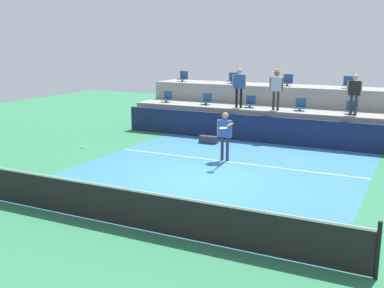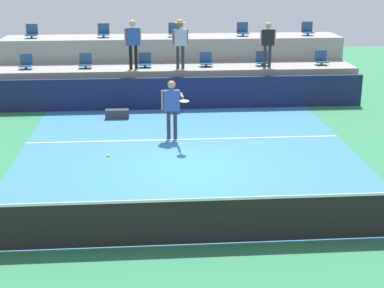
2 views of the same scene
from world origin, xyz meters
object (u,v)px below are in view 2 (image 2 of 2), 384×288
stadium_chair_upper_left (104,32)px  stadium_chair_lower_right (262,60)px  equipment_bag (117,114)px  stadium_chair_upper_center (174,31)px  stadium_chair_upper_far_right (307,30)px  stadium_chair_upper_right (243,30)px  stadium_chair_lower_left (86,62)px  stadium_chair_lower_far_right (321,59)px  stadium_chair_upper_far_left (32,32)px  spectator_with_hat (180,39)px  tennis_player (172,104)px  stadium_chair_lower_mid_left (145,61)px  spectator_leaning_on_rail (133,40)px  stadium_chair_lower_far_left (26,63)px  stadium_chair_lower_mid_right (206,60)px  spectator_in_grey (268,41)px  tennis_ball (108,156)px

stadium_chair_upper_left → stadium_chair_lower_right: bearing=-17.2°
stadium_chair_upper_left → equipment_bag: bearing=-81.5°
stadium_chair_upper_center → stadium_chair_upper_far_right: bearing=0.0°
stadium_chair_upper_right → stadium_chair_lower_left: bearing=-163.1°
stadium_chair_lower_left → stadium_chair_lower_far_right: 8.58m
stadium_chair_upper_center → stadium_chair_upper_far_right: (5.24, 0.00, 0.00)m
stadium_chair_upper_far_left → spectator_with_hat: 5.93m
stadium_chair_lower_left → spectator_with_hat: bearing=-6.5°
stadium_chair_upper_left → spectator_with_hat: spectator_with_hat is taller
tennis_player → spectator_with_hat: bearing=83.6°
stadium_chair_lower_mid_left → stadium_chair_upper_left: size_ratio=1.00×
spectator_leaning_on_rail → stadium_chair_lower_far_right: bearing=3.2°
stadium_chair_lower_far_left → stadium_chair_lower_mid_right: size_ratio=1.00×
stadium_chair_upper_right → stadium_chair_upper_far_right: (2.57, 0.00, 0.00)m
stadium_chair_upper_far_left → stadium_chair_upper_far_right: (10.65, 0.00, 0.00)m
spectator_in_grey → tennis_ball: size_ratio=23.56×
spectator_leaning_on_rail → stadium_chair_upper_far_left: bearing=150.5°
tennis_ball → spectator_in_grey: bearing=63.6°
stadium_chair_lower_far_right → tennis_ball: size_ratio=7.65×
stadium_chair_lower_mid_left → stadium_chair_upper_center: bearing=57.5°
stadium_chair_upper_right → tennis_ball: 13.13m
stadium_chair_lower_left → spectator_leaning_on_rail: bearing=-12.6°
stadium_chair_lower_mid_right → spectator_leaning_on_rail: (-2.61, -0.38, 0.82)m
spectator_leaning_on_rail → stadium_chair_lower_far_left: bearing=174.2°
stadium_chair_lower_mid_right → tennis_player: bearing=-106.9°
stadium_chair_lower_right → stadium_chair_upper_left: 6.15m
stadium_chair_lower_left → stadium_chair_lower_mid_left: 2.11m
spectator_with_hat → spectator_in_grey: bearing=0.0°
spectator_with_hat → equipment_bag: 3.65m
stadium_chair_lower_far_left → tennis_player: 6.89m
stadium_chair_lower_far_right → stadium_chair_upper_right: bearing=145.8°
stadium_chair_upper_center → equipment_bag: (-2.08, -4.17, -2.16)m
spectator_with_hat → stadium_chair_upper_far_right: bearing=23.0°
stadium_chair_upper_center → stadium_chair_lower_right: bearing=-30.0°
stadium_chair_lower_far_left → stadium_chair_upper_far_left: 1.99m
stadium_chair_upper_right → spectator_with_hat: (-2.56, -2.18, -0.03)m
tennis_ball → stadium_chair_upper_center: bearing=81.6°
spectator_in_grey → stadium_chair_upper_center: bearing=145.9°
stadium_chair_upper_left → stadium_chair_lower_far_right: bearing=-12.6°
stadium_chair_upper_far_right → tennis_ball: (-7.06, -12.32, -0.80)m
stadium_chair_lower_far_left → tennis_ball: stadium_chair_lower_far_left is taller
stadium_chair_upper_right → stadium_chair_upper_center: bearing=180.0°
stadium_chair_lower_far_right → stadium_chair_upper_left: (-8.03, 1.80, 0.85)m
stadium_chair_lower_far_left → stadium_chair_lower_mid_left: 4.20m
stadium_chair_lower_mid_right → tennis_ball: stadium_chair_lower_mid_right is taller
stadium_chair_lower_far_right → spectator_in_grey: size_ratio=0.32×
stadium_chair_lower_mid_right → stadium_chair_upper_left: bearing=154.5°
stadium_chair_upper_right → stadium_chair_lower_mid_right: bearing=-131.8°
tennis_player → spectator_with_hat: size_ratio=1.01×
stadium_chair_lower_right → stadium_chair_upper_far_right: (2.12, 1.80, 0.85)m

